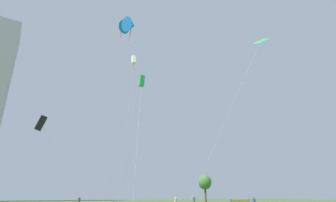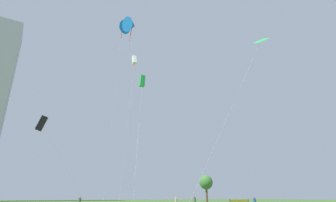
{
  "view_description": "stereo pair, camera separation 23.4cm",
  "coord_description": "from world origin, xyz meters",
  "px_view_note": "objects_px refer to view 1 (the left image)",
  "views": [
    {
      "loc": [
        -14.52,
        -18.57,
        1.68
      ],
      "look_at": [
        -1.56,
        8.5,
        12.75
      ],
      "focal_mm": 27.76,
      "sensor_mm": 36.0,
      "label": 1
    },
    {
      "loc": [
        -14.31,
        -18.67,
        1.68
      ],
      "look_at": [
        -1.56,
        8.5,
        12.75
      ],
      "focal_mm": 27.76,
      "sensor_mm": 36.0,
      "label": 2
    }
  ],
  "objects_px": {
    "kite_flying_4": "(134,60)",
    "kite_flying_6": "(121,27)",
    "kite_flying_1": "(260,41)",
    "kite_flying_3": "(142,81)",
    "park_tree_1": "(205,183)",
    "person_standing_0": "(175,202)",
    "kite_flying_5": "(131,25)",
    "person_standing_3": "(79,202)",
    "kite_flying_2": "(41,123)",
    "person_standing_4": "(194,201)"
  },
  "relations": [
    {
      "from": "kite_flying_5",
      "to": "park_tree_1",
      "type": "xyz_separation_m",
      "value": [
        25.88,
        16.05,
        -27.78
      ]
    },
    {
      "from": "person_standing_4",
      "to": "kite_flying_2",
      "type": "bearing_deg",
      "value": -176.25
    },
    {
      "from": "kite_flying_4",
      "to": "kite_flying_6",
      "type": "xyz_separation_m",
      "value": [
        -3.73,
        -2.34,
        5.64
      ]
    },
    {
      "from": "person_standing_3",
      "to": "park_tree_1",
      "type": "height_order",
      "value": "park_tree_1"
    },
    {
      "from": "kite_flying_4",
      "to": "kite_flying_6",
      "type": "height_order",
      "value": "kite_flying_6"
    },
    {
      "from": "person_standing_3",
      "to": "kite_flying_3",
      "type": "relative_size",
      "value": 0.08
    },
    {
      "from": "kite_flying_1",
      "to": "kite_flying_5",
      "type": "xyz_separation_m",
      "value": [
        -10.68,
        20.96,
        13.01
      ]
    },
    {
      "from": "kite_flying_1",
      "to": "kite_flying_2",
      "type": "bearing_deg",
      "value": 145.78
    },
    {
      "from": "person_standing_0",
      "to": "park_tree_1",
      "type": "xyz_separation_m",
      "value": [
        19.34,
        21.59,
        4.05
      ]
    },
    {
      "from": "kite_flying_2",
      "to": "park_tree_1",
      "type": "relative_size",
      "value": 1.69
    },
    {
      "from": "person_standing_3",
      "to": "kite_flying_1",
      "type": "bearing_deg",
      "value": -66.95
    },
    {
      "from": "kite_flying_4",
      "to": "kite_flying_1",
      "type": "bearing_deg",
      "value": -74.34
    },
    {
      "from": "kite_flying_4",
      "to": "kite_flying_5",
      "type": "height_order",
      "value": "kite_flying_5"
    },
    {
      "from": "kite_flying_1",
      "to": "kite_flying_3",
      "type": "height_order",
      "value": "kite_flying_3"
    },
    {
      "from": "person_standing_3",
      "to": "kite_flying_1",
      "type": "xyz_separation_m",
      "value": [
        16.84,
        -19.47,
        18.73
      ]
    },
    {
      "from": "person_standing_4",
      "to": "person_standing_3",
      "type": "bearing_deg",
      "value": 171.96
    },
    {
      "from": "person_standing_3",
      "to": "kite_flying_2",
      "type": "distance_m",
      "value": 11.89
    },
    {
      "from": "person_standing_4",
      "to": "park_tree_1",
      "type": "relative_size",
      "value": 0.25
    },
    {
      "from": "kite_flying_1",
      "to": "kite_flying_3",
      "type": "relative_size",
      "value": 0.96
    },
    {
      "from": "kite_flying_1",
      "to": "kite_flying_6",
      "type": "distance_m",
      "value": 31.45
    },
    {
      "from": "kite_flying_4",
      "to": "kite_flying_6",
      "type": "bearing_deg",
      "value": -147.96
    },
    {
      "from": "kite_flying_3",
      "to": "park_tree_1",
      "type": "distance_m",
      "value": 33.63
    },
    {
      "from": "kite_flying_1",
      "to": "kite_flying_6",
      "type": "height_order",
      "value": "kite_flying_6"
    },
    {
      "from": "kite_flying_2",
      "to": "kite_flying_4",
      "type": "height_order",
      "value": "kite_flying_4"
    },
    {
      "from": "kite_flying_2",
      "to": "kite_flying_3",
      "type": "bearing_deg",
      "value": 13.44
    },
    {
      "from": "kite_flying_5",
      "to": "kite_flying_6",
      "type": "xyz_separation_m",
      "value": [
        -0.76,
        4.19,
        2.02
      ]
    },
    {
      "from": "kite_flying_3",
      "to": "kite_flying_2",
      "type": "bearing_deg",
      "value": -166.56
    },
    {
      "from": "kite_flying_1",
      "to": "park_tree_1",
      "type": "height_order",
      "value": "kite_flying_1"
    },
    {
      "from": "person_standing_0",
      "to": "kite_flying_6",
      "type": "height_order",
      "value": "kite_flying_6"
    },
    {
      "from": "person_standing_0",
      "to": "kite_flying_5",
      "type": "bearing_deg",
      "value": 104.13
    },
    {
      "from": "kite_flying_2",
      "to": "park_tree_1",
      "type": "height_order",
      "value": "kite_flying_2"
    },
    {
      "from": "person_standing_3",
      "to": "kite_flying_1",
      "type": "height_order",
      "value": "kite_flying_1"
    },
    {
      "from": "person_standing_0",
      "to": "park_tree_1",
      "type": "relative_size",
      "value": 0.23
    },
    {
      "from": "kite_flying_6",
      "to": "kite_flying_1",
      "type": "bearing_deg",
      "value": -65.53
    },
    {
      "from": "person_standing_4",
      "to": "kite_flying_1",
      "type": "bearing_deg",
      "value": -89.11
    },
    {
      "from": "kite_flying_1",
      "to": "kite_flying_5",
      "type": "bearing_deg",
      "value": 116.99
    },
    {
      "from": "kite_flying_1",
      "to": "park_tree_1",
      "type": "distance_m",
      "value": 42.65
    },
    {
      "from": "kite_flying_6",
      "to": "park_tree_1",
      "type": "xyz_separation_m",
      "value": [
        26.65,
        11.87,
        -29.8
      ]
    },
    {
      "from": "person_standing_0",
      "to": "kite_flying_4",
      "type": "relative_size",
      "value": 0.05
    },
    {
      "from": "person_standing_0",
      "to": "park_tree_1",
      "type": "distance_m",
      "value": 29.27
    },
    {
      "from": "kite_flying_4",
      "to": "park_tree_1",
      "type": "distance_m",
      "value": 34.64
    },
    {
      "from": "person_standing_0",
      "to": "kite_flying_2",
      "type": "height_order",
      "value": "kite_flying_2"
    },
    {
      "from": "person_standing_0",
      "to": "person_standing_3",
      "type": "relative_size",
      "value": 0.93
    },
    {
      "from": "kite_flying_1",
      "to": "person_standing_3",
      "type": "bearing_deg",
      "value": 130.86
    },
    {
      "from": "person_standing_0",
      "to": "person_standing_4",
      "type": "relative_size",
      "value": 0.92
    },
    {
      "from": "person_standing_0",
      "to": "kite_flying_6",
      "type": "xyz_separation_m",
      "value": [
        -7.31,
        9.73,
        33.85
      ]
    },
    {
      "from": "kite_flying_4",
      "to": "park_tree_1",
      "type": "relative_size",
      "value": 4.47
    },
    {
      "from": "park_tree_1",
      "to": "person_standing_3",
      "type": "bearing_deg",
      "value": -151.3
    },
    {
      "from": "person_standing_4",
      "to": "kite_flying_1",
      "type": "distance_m",
      "value": 25.28
    },
    {
      "from": "kite_flying_1",
      "to": "kite_flying_2",
      "type": "distance_m",
      "value": 29.36
    }
  ]
}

